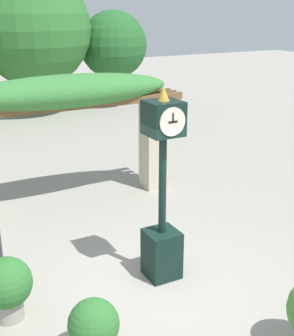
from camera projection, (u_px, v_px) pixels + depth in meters
The scene contains 5 objects.
ground_plane at pixel (154, 289), 7.20m from camera, with size 60.00×60.00×0.00m, color gray.
pedestal_clock at pixel (162, 200), 7.14m from camera, with size 0.50×0.55×3.06m.
pergola at pixel (67, 108), 9.66m from camera, with size 5.24×1.12×2.81m.
potted_plant_near_right at pixel (94, 327), 5.66m from camera, with size 0.64×0.64×0.80m.
potted_plant_far_left at pixel (7, 286), 6.36m from camera, with size 0.71×0.71×0.92m.
Camera 1 is at (-2.99, -5.41, 4.14)m, focal length 50.00 mm.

